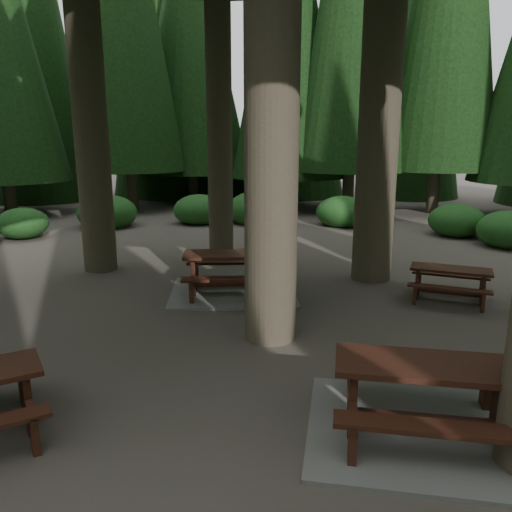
# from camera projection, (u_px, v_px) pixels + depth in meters

# --- Properties ---
(ground) EXTENTS (80.00, 80.00, 0.00)m
(ground) POSITION_uv_depth(u_px,v_px,m) (221.00, 337.00, 8.29)
(ground) COLOR #504841
(ground) RESTS_ON ground
(picnic_table_a) EXTENTS (2.68, 2.26, 0.87)m
(picnic_table_a) POSITION_uv_depth(u_px,v_px,m) (426.00, 410.00, 5.51)
(picnic_table_a) COLOR gray
(picnic_table_a) RESTS_ON ground
(picnic_table_c) EXTENTS (3.09, 2.78, 0.88)m
(picnic_table_c) POSITION_uv_depth(u_px,v_px,m) (233.00, 279.00, 10.53)
(picnic_table_c) COLOR gray
(picnic_table_c) RESTS_ON ground
(picnic_table_d) EXTENTS (1.72, 1.47, 0.67)m
(picnic_table_d) POSITION_uv_depth(u_px,v_px,m) (450.00, 279.00, 10.07)
(picnic_table_d) COLOR #381B10
(picnic_table_d) RESTS_ON ground
(shrub_ring) EXTENTS (23.86, 24.64, 1.49)m
(shrub_ring) POSITION_uv_depth(u_px,v_px,m) (271.00, 303.00, 8.75)
(shrub_ring) COLOR #1E531C
(shrub_ring) RESTS_ON ground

